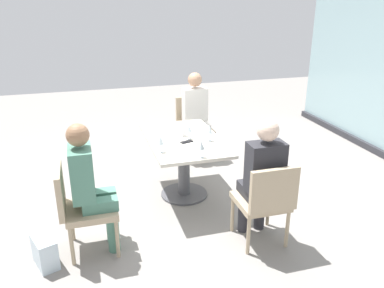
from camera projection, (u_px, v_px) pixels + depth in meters
The scene contains 15 objects.
ground_plane at pixel (184, 195), 4.78m from camera, with size 12.00×12.00×0.00m, color gray.
dining_table_main at pixel (184, 154), 4.59m from camera, with size 1.32×0.82×0.73m.
chair_front_right at pixel (80, 204), 3.58m from camera, with size 0.46×0.50×0.87m.
chair_far_left at pixel (194, 124), 5.79m from camera, with size 0.50×0.46×0.87m.
chair_far_right at pixel (265, 199), 3.66m from camera, with size 0.50×0.46×0.87m.
person_front_right at pixel (90, 182), 3.53m from camera, with size 0.34×0.39×1.26m.
person_far_left at pixel (196, 112), 5.62m from camera, with size 0.39×0.34×1.26m.
person_far_right at pixel (262, 175), 3.69m from camera, with size 0.39×0.34×1.26m.
wine_glass_0 at pixel (189, 128), 4.46m from camera, with size 0.07×0.07×0.18m.
wine_glass_1 at pixel (209, 130), 4.40m from camera, with size 0.07×0.07×0.18m.
wine_glass_2 at pixel (201, 145), 3.95m from camera, with size 0.07×0.07×0.18m.
wine_glass_3 at pixel (161, 140), 4.08m from camera, with size 0.07×0.07×0.18m.
coffee_cup at pixel (182, 132), 4.59m from camera, with size 0.08×0.08×0.09m, color white.
cell_phone_on_table at pixel (186, 142), 4.40m from camera, with size 0.07×0.14×0.01m, color black.
handbag_0 at pixel (45, 252), 3.50m from camera, with size 0.30×0.16×0.28m, color silver.
Camera 1 is at (4.10, -1.09, 2.29)m, focal length 36.71 mm.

